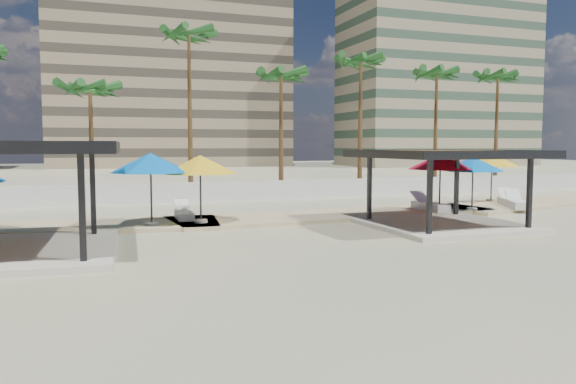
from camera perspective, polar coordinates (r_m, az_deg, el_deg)
name	(u,v)px	position (r m, az deg, el deg)	size (l,w,h in m)	color
ground	(372,243)	(19.87, 8.56, -5.10)	(200.00, 200.00, 0.00)	#CCBB87
promenade	(334,214)	(27.54, 4.65, -2.21)	(44.45, 7.97, 0.24)	#C6B284
boundary_wall	(248,191)	(34.61, -4.10, 0.11)	(56.00, 0.30, 1.20)	silver
building_mid	(169,80)	(96.76, -11.98, 11.07)	(38.00, 16.00, 30.40)	#847259
building_east	(438,65)	(102.01, 14.97, 12.38)	(32.00, 15.00, 36.40)	gray
pavilion_central	(445,181)	(24.01, 15.65, 1.05)	(6.32, 6.32, 3.20)	beige
pavilion_west	(1,188)	(19.14, -27.12, 0.35)	(7.34, 7.34, 3.50)	beige
umbrella_b	(200,165)	(23.45, -8.91, 2.76)	(4.03, 4.03, 2.81)	beige
umbrella_c	(440,162)	(28.11, 15.22, 2.99)	(4.17, 4.17, 2.82)	beige
umbrella_d	(473,164)	(29.25, 18.28, 2.70)	(3.33, 3.33, 2.66)	beige
umbrella_e	(492,160)	(34.39, 20.02, 3.06)	(3.46, 3.46, 2.76)	beige
umbrella_f	(151,163)	(23.15, -13.79, 2.87)	(3.67, 3.67, 2.91)	beige
lounger_a	(184,214)	(25.03, -10.52, -2.26)	(0.76, 2.07, 0.77)	silver
lounger_b	(517,204)	(31.25, 22.24, -1.10)	(1.75, 2.47, 0.90)	silver
lounger_c	(430,206)	(28.76, 14.19, -1.37)	(0.88, 2.39, 0.89)	silver
lounger_d	(510,201)	(32.63, 21.63, -0.87)	(1.53, 2.38, 0.86)	silver
palm_c	(90,93)	(35.46, -19.47, 9.48)	(3.00, 3.00, 7.55)	brown
palm_d	(189,42)	(37.24, -10.04, 14.73)	(3.00, 3.00, 11.19)	brown
palm_e	(281,80)	(37.94, -0.72, 11.30)	(3.00, 3.00, 8.86)	brown
palm_f	(361,67)	(40.61, 7.41, 12.48)	(3.00, 3.00, 10.11)	brown
palm_g	(437,79)	(43.25, 14.87, 11.06)	(3.00, 3.00, 9.45)	brown
palm_h	(498,81)	(47.35, 20.54, 10.49)	(3.00, 3.00, 9.56)	brown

